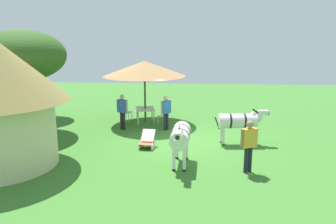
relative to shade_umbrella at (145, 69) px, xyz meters
name	(u,v)px	position (x,y,z in m)	size (l,w,h in m)	color
ground_plane	(183,140)	(-2.93, -2.06, -2.82)	(36.00, 36.00, 0.00)	#3C762C
shade_umbrella	(145,69)	(0.00, 0.00, 0.00)	(4.23, 4.23, 3.21)	brown
patio_dining_table	(145,110)	(0.00, 0.00, -2.17)	(1.41, 1.17, 0.74)	silver
patio_chair_west_end	(126,111)	(0.32, 1.11, -2.30)	(0.54, 0.52, 0.90)	silver
patio_chair_near_hut	(164,115)	(-0.50, -1.04, -2.30)	(0.58, 0.57, 0.90)	white
guest_beside_umbrella	(122,109)	(-1.50, 0.89, -1.79)	(0.36, 0.58, 1.72)	black
guest_behind_table	(166,110)	(-1.47, -1.21, -1.81)	(0.46, 0.48, 1.69)	#21242A
standing_watcher	(249,142)	(-6.25, -4.28, -1.76)	(0.39, 0.58, 1.76)	black
striped_lounge_chair	(147,141)	(-4.04, -0.65, -2.56)	(0.84, 0.62, 0.67)	#CC5736
zebra_nearest_camera	(180,137)	(-5.79, -2.04, -1.78)	(2.17, 0.71, 1.58)	silver
zebra_by_umbrella	(239,121)	(-3.31, -4.37, -1.85)	(0.74, 2.24, 1.52)	silver
acacia_tree_right_background	(23,56)	(-2.18, 5.21, 0.75)	(3.81, 3.81, 4.73)	#523524
acacia_tree_left_background	(40,50)	(1.06, 5.97, 0.87)	(2.64, 2.64, 4.51)	brown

